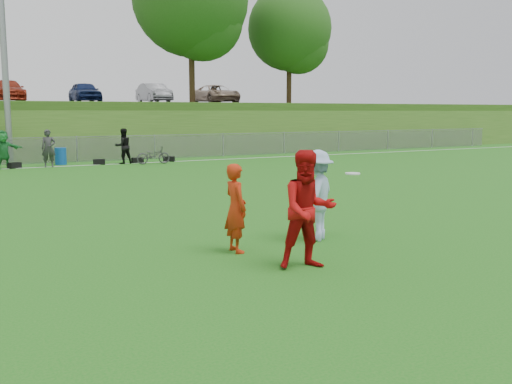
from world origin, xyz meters
TOP-DOWN VIEW (x-y plane):
  - ground at (0.00, 0.00)m, footprint 120.00×120.00m
  - sideline_far at (0.00, 18.00)m, footprint 60.00×0.10m
  - fence at (0.00, 20.00)m, footprint 58.00×0.06m
  - light_pole at (-3.00, 20.80)m, footprint 1.20×0.40m
  - berm at (0.00, 31.00)m, footprint 120.00×18.00m
  - parking_lot at (0.00, 33.00)m, footprint 120.00×12.00m
  - tree_green_near at (8.16, 24.42)m, footprint 7.14×7.14m
  - tree_green_far at (16.16, 25.92)m, footprint 5.88×5.88m
  - car_row at (-1.17, 32.00)m, footprint 32.04×5.18m
  - spectator_row at (-2.83, 18.00)m, footprint 8.58×0.88m
  - gear_bags at (1.04, 18.10)m, footprint 7.81×0.53m
  - player_red_left at (-1.16, -0.13)m, footprint 0.38×0.58m
  - player_red_center at (-0.62, -1.62)m, footprint 1.07×0.92m
  - player_blue at (0.65, -0.01)m, footprint 1.31×1.22m
  - frisbee at (1.41, -0.14)m, footprint 0.30×0.30m
  - recycling_bin at (-0.96, 18.95)m, footprint 0.70×0.70m
  - bicycle at (3.00, 17.20)m, footprint 1.62×0.63m

SIDE VIEW (x-z plane):
  - ground at x=0.00m, z-range 0.00..0.00m
  - sideline_far at x=0.00m, z-range 0.00..0.01m
  - gear_bags at x=1.04m, z-range 0.00..0.26m
  - recycling_bin at x=-0.96m, z-range 0.00..0.80m
  - bicycle at x=3.00m, z-range 0.00..0.84m
  - fence at x=0.00m, z-range 0.00..1.30m
  - player_red_left at x=-1.16m, z-range 0.00..1.59m
  - spectator_row at x=-2.83m, z-range 0.00..1.69m
  - player_blue at x=0.65m, z-range 0.00..1.77m
  - player_red_center at x=-0.62m, z-range 0.00..1.90m
  - frisbee at x=1.41m, z-range 1.27..1.30m
  - berm at x=0.00m, z-range 0.00..3.00m
  - parking_lot at x=0.00m, z-range 3.00..3.10m
  - car_row at x=-1.17m, z-range 3.10..4.54m
  - light_pole at x=-3.00m, z-range 0.63..12.78m
  - tree_green_far at x=16.16m, z-range 3.87..12.06m
  - tree_green_near at x=8.16m, z-range 4.06..14.00m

